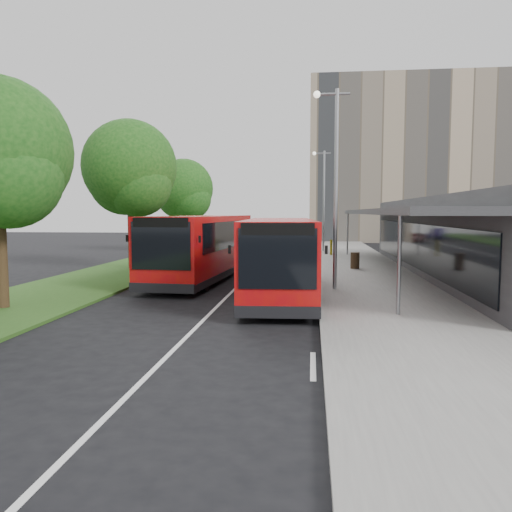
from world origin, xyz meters
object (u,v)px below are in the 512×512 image
(bus_second, at_px, (203,247))
(litter_bin, at_px, (355,261))
(lamp_post_near, at_px, (334,176))
(car_far, at_px, (273,233))
(tree_far, at_px, (184,192))
(bollard, at_px, (331,247))
(car_near, at_px, (302,237))
(bus_main, at_px, (280,257))
(lamp_post_far, at_px, (323,194))
(tree_mid, at_px, (130,173))

(bus_second, height_order, litter_bin, bus_second)
(lamp_post_near, distance_m, car_far, 43.31)
(tree_far, bearing_deg, bollard, -12.48)
(litter_bin, xyz_separation_m, car_far, (-7.33, 35.18, 0.07))
(tree_far, distance_m, bus_second, 17.06)
(car_near, xyz_separation_m, car_far, (-3.87, 7.07, 0.10))
(bus_main, distance_m, litter_bin, 9.42)
(lamp_post_far, distance_m, car_near, 16.32)
(lamp_post_near, relative_size, bus_main, 0.75)
(tree_mid, relative_size, lamp_post_far, 1.06)
(tree_mid, height_order, lamp_post_far, tree_mid)
(litter_bin, relative_size, bollard, 0.80)
(tree_far, bearing_deg, tree_mid, -90.00)
(litter_bin, xyz_separation_m, bollard, (-0.97, 8.91, 0.11))
(car_far, bearing_deg, bus_main, -109.47)
(lamp_post_far, xyz_separation_m, bus_main, (-2.11, -21.08, -3.18))
(car_near, bearing_deg, tree_far, -139.72)
(car_far, bearing_deg, bollard, -100.66)
(lamp_post_far, xyz_separation_m, car_near, (-1.91, 15.67, -4.15))
(bus_main, distance_m, car_far, 43.98)
(bus_second, bearing_deg, bus_main, -42.13)
(bus_second, bearing_deg, car_far, 93.74)
(bus_main, distance_m, bus_second, 5.76)
(bus_main, bearing_deg, car_far, 91.77)
(bollard, bearing_deg, lamp_post_near, -91.98)
(bus_second, xyz_separation_m, car_far, (0.30, 39.65, -0.92))
(tree_mid, distance_m, car_far, 36.40)
(lamp_post_near, bearing_deg, litter_bin, 78.45)
(car_near, bearing_deg, litter_bin, -103.70)
(bus_second, distance_m, bollard, 14.97)
(tree_mid, bearing_deg, car_near, 72.15)
(tree_far, distance_m, litter_bin, 17.64)
(lamp_post_near, bearing_deg, bus_second, 153.15)
(litter_bin, bearing_deg, bus_second, -149.67)
(car_far, bearing_deg, tree_far, -126.98)
(tree_mid, xyz_separation_m, tree_far, (0.00, 12.00, -0.60))
(bus_main, height_order, bollard, bus_main)
(lamp_post_near, relative_size, car_far, 1.97)
(tree_far, distance_m, bollard, 12.68)
(lamp_post_far, distance_m, litter_bin, 13.20)
(bus_second, distance_m, car_near, 32.87)
(lamp_post_near, height_order, car_far, lamp_post_near)
(tree_mid, height_order, lamp_post_near, tree_mid)
(lamp_post_near, height_order, bus_main, lamp_post_near)
(tree_far, height_order, bus_second, tree_far)
(lamp_post_near, distance_m, car_near, 35.96)
(bollard, xyz_separation_m, car_near, (-2.48, 19.20, -0.15))
(lamp_post_far, xyz_separation_m, bollard, (0.57, -3.54, -4.00))
(tree_mid, relative_size, lamp_post_near, 1.06)
(litter_bin, distance_m, car_near, 28.33)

